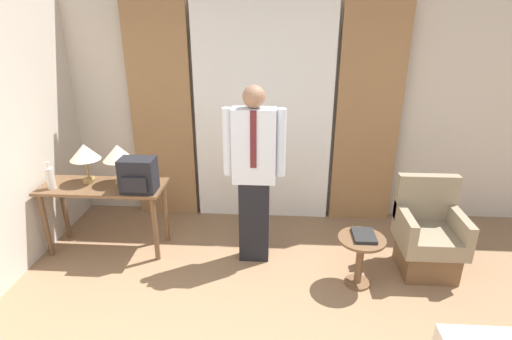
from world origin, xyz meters
TOP-DOWN VIEW (x-y plane):
  - wall_back at (0.00, 3.05)m, footprint 10.00×0.06m
  - curtain_sheer_center at (0.00, 2.92)m, footprint 1.56×0.06m
  - curtain_drape_left at (-1.17, 2.92)m, footprint 0.71×0.06m
  - curtain_drape_right at (1.17, 2.92)m, footprint 0.71×0.06m
  - desk at (-1.58, 2.06)m, footprint 1.24×0.49m
  - table_lamp_left at (-1.74, 2.13)m, footprint 0.30×0.30m
  - table_lamp_right at (-1.41, 2.13)m, footprint 0.30×0.30m
  - bottle_near_edge at (-2.04, 1.95)m, footprint 0.08×0.08m
  - backpack at (-1.15, 1.95)m, footprint 0.33×0.25m
  - person at (-0.04, 1.97)m, footprint 0.58×0.20m
  - armchair at (1.63, 1.88)m, footprint 0.57×0.57m
  - side_table at (0.94, 1.60)m, footprint 0.42×0.42m
  - book at (0.96, 1.62)m, footprint 0.19×0.26m

SIDE VIEW (x-z plane):
  - side_table at x=0.94m, z-range 0.09..0.58m
  - armchair at x=1.63m, z-range -0.11..0.80m
  - book at x=0.96m, z-range 0.49..0.52m
  - desk at x=-1.58m, z-range 0.25..0.97m
  - bottle_near_edge at x=-2.04m, z-range 0.70..0.98m
  - backpack at x=-1.15m, z-range 0.72..1.06m
  - person at x=-0.04m, z-range 0.09..1.85m
  - table_lamp_left at x=-1.74m, z-range 0.84..1.24m
  - table_lamp_right at x=-1.41m, z-range 0.84..1.24m
  - curtain_sheer_center at x=0.00m, z-range 0.00..2.58m
  - curtain_drape_left at x=-1.17m, z-range 0.00..2.58m
  - curtain_drape_right at x=1.17m, z-range 0.00..2.58m
  - wall_back at x=0.00m, z-range 0.00..2.70m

